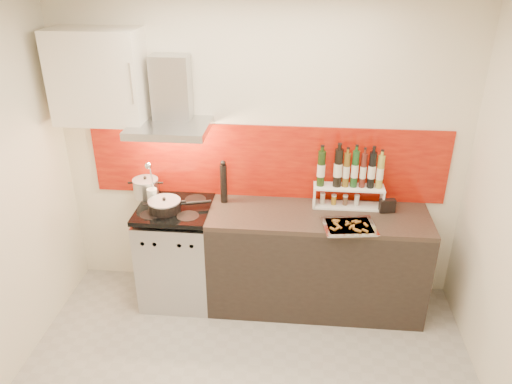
# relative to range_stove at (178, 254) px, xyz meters

# --- Properties ---
(ceiling) EXTENTS (3.40, 2.80, 0.02)m
(ceiling) POSITION_rel_range_stove_xyz_m (0.70, -1.10, 2.16)
(ceiling) COLOR white
(ceiling) RESTS_ON back_wall
(back_wall) EXTENTS (3.40, 0.02, 2.60)m
(back_wall) POSITION_rel_range_stove_xyz_m (0.70, 0.30, 0.86)
(back_wall) COLOR silver
(back_wall) RESTS_ON ground
(backsplash) EXTENTS (3.00, 0.02, 0.64)m
(backsplash) POSITION_rel_range_stove_xyz_m (0.75, 0.29, 0.78)
(backsplash) COLOR maroon
(backsplash) RESTS_ON back_wall
(range_stove) EXTENTS (0.60, 0.60, 0.91)m
(range_stove) POSITION_rel_range_stove_xyz_m (0.00, 0.00, 0.00)
(range_stove) COLOR #B7B7BA
(range_stove) RESTS_ON ground
(counter) EXTENTS (1.80, 0.60, 0.90)m
(counter) POSITION_rel_range_stove_xyz_m (1.20, 0.00, 0.01)
(counter) COLOR black
(counter) RESTS_ON ground
(range_hood) EXTENTS (0.62, 0.50, 0.61)m
(range_hood) POSITION_rel_range_stove_xyz_m (0.00, 0.14, 1.30)
(range_hood) COLOR #B7B7BA
(range_hood) RESTS_ON back_wall
(upper_cabinet) EXTENTS (0.70, 0.35, 0.72)m
(upper_cabinet) POSITION_rel_range_stove_xyz_m (-0.55, 0.13, 1.51)
(upper_cabinet) COLOR white
(upper_cabinet) RESTS_ON back_wall
(stock_pot) EXTENTS (0.22, 0.22, 0.19)m
(stock_pot) POSITION_rel_range_stove_xyz_m (-0.28, 0.17, 0.55)
(stock_pot) COLOR #B7B7BA
(stock_pot) RESTS_ON range_stove
(saute_pan) EXTENTS (0.50, 0.27, 0.12)m
(saute_pan) POSITION_rel_range_stove_xyz_m (-0.05, -0.07, 0.52)
(saute_pan) COLOR black
(saute_pan) RESTS_ON range_stove
(utensil_jar) EXTENTS (0.09, 0.13, 0.41)m
(utensil_jar) POSITION_rel_range_stove_xyz_m (-0.19, 0.04, 0.58)
(utensil_jar) COLOR silver
(utensil_jar) RESTS_ON range_stove
(pepper_mill) EXTENTS (0.06, 0.06, 0.38)m
(pepper_mill) POSITION_rel_range_stove_xyz_m (0.40, 0.15, 0.64)
(pepper_mill) COLOR black
(pepper_mill) RESTS_ON counter
(step_shelf) EXTENTS (0.58, 0.16, 0.51)m
(step_shelf) POSITION_rel_range_stove_xyz_m (1.44, 0.16, 0.71)
(step_shelf) COLOR white
(step_shelf) RESTS_ON counter
(caddy_box) EXTENTS (0.14, 0.08, 0.11)m
(caddy_box) POSITION_rel_range_stove_xyz_m (1.75, 0.09, 0.52)
(caddy_box) COLOR black
(caddy_box) RESTS_ON counter
(baking_tray) EXTENTS (0.44, 0.36, 0.03)m
(baking_tray) POSITION_rel_range_stove_xyz_m (1.43, -0.20, 0.47)
(baking_tray) COLOR silver
(baking_tray) RESTS_ON counter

